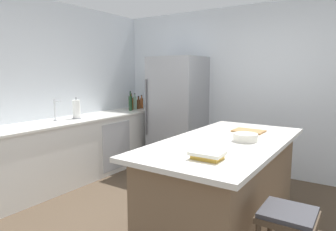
{
  "coord_description": "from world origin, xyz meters",
  "views": [
    {
      "loc": [
        1.44,
        -2.37,
        1.56
      ],
      "look_at": [
        -0.76,
        0.92,
        1.0
      ],
      "focal_mm": 31.78,
      "sensor_mm": 36.0,
      "label": 1
    }
  ],
  "objects_px": {
    "vinegar_bottle": "(142,103)",
    "wine_bottle": "(130,103)",
    "whiskey_bottle": "(131,103)",
    "cookbook_stack": "(207,155)",
    "sink_faucet": "(55,110)",
    "paper_towel_roll": "(77,109)",
    "refrigerator": "(177,112)",
    "mixing_bowl": "(245,137)",
    "gin_bottle": "(135,103)",
    "kitchen_island": "(225,186)",
    "syrup_bottle": "(139,104)",
    "bar_stool": "(287,227)",
    "cutting_board": "(249,131)"
  },
  "relations": [
    {
      "from": "paper_towel_roll",
      "to": "gin_bottle",
      "type": "distance_m",
      "value": 1.34
    },
    {
      "from": "refrigerator",
      "to": "syrup_bottle",
      "type": "bearing_deg",
      "value": 176.77
    },
    {
      "from": "syrup_bottle",
      "to": "vinegar_bottle",
      "type": "bearing_deg",
      "value": 95.97
    },
    {
      "from": "bar_stool",
      "to": "paper_towel_roll",
      "type": "distance_m",
      "value": 3.29
    },
    {
      "from": "syrup_bottle",
      "to": "refrigerator",
      "type": "bearing_deg",
      "value": -3.23
    },
    {
      "from": "paper_towel_roll",
      "to": "sink_faucet",
      "type": "bearing_deg",
      "value": -99.44
    },
    {
      "from": "kitchen_island",
      "to": "cookbook_stack",
      "type": "xyz_separation_m",
      "value": [
        0.13,
        -0.67,
        0.49
      ]
    },
    {
      "from": "bar_stool",
      "to": "whiskey_bottle",
      "type": "xyz_separation_m",
      "value": [
        -3.16,
        2.09,
        0.49
      ]
    },
    {
      "from": "whiskey_bottle",
      "to": "cookbook_stack",
      "type": "relative_size",
      "value": 1.2
    },
    {
      "from": "kitchen_island",
      "to": "cookbook_stack",
      "type": "distance_m",
      "value": 0.84
    },
    {
      "from": "syrup_bottle",
      "to": "gin_bottle",
      "type": "relative_size",
      "value": 0.82
    },
    {
      "from": "sink_faucet",
      "to": "paper_towel_roll",
      "type": "height_order",
      "value": "paper_towel_roll"
    },
    {
      "from": "wine_bottle",
      "to": "kitchen_island",
      "type": "bearing_deg",
      "value": -30.08
    },
    {
      "from": "bar_stool",
      "to": "syrup_bottle",
      "type": "relative_size",
      "value": 2.77
    },
    {
      "from": "bar_stool",
      "to": "cookbook_stack",
      "type": "height_order",
      "value": "cookbook_stack"
    },
    {
      "from": "paper_towel_roll",
      "to": "cookbook_stack",
      "type": "xyz_separation_m",
      "value": [
        2.56,
        -0.9,
        -0.07
      ]
    },
    {
      "from": "mixing_bowl",
      "to": "gin_bottle",
      "type": "bearing_deg",
      "value": 149.85
    },
    {
      "from": "wine_bottle",
      "to": "mixing_bowl",
      "type": "xyz_separation_m",
      "value": [
        2.55,
        -1.32,
        -0.07
      ]
    },
    {
      "from": "bar_stool",
      "to": "vinegar_bottle",
      "type": "height_order",
      "value": "vinegar_bottle"
    },
    {
      "from": "kitchen_island",
      "to": "paper_towel_roll",
      "type": "relative_size",
      "value": 6.67
    },
    {
      "from": "kitchen_island",
      "to": "whiskey_bottle",
      "type": "bearing_deg",
      "value": 148.97
    },
    {
      "from": "gin_bottle",
      "to": "whiskey_bottle",
      "type": "height_order",
      "value": "whiskey_bottle"
    },
    {
      "from": "cookbook_stack",
      "to": "vinegar_bottle",
      "type": "bearing_deg",
      "value": 136.6
    },
    {
      "from": "refrigerator",
      "to": "wine_bottle",
      "type": "relative_size",
      "value": 5.32
    },
    {
      "from": "vinegar_bottle",
      "to": "wine_bottle",
      "type": "bearing_deg",
      "value": -82.07
    },
    {
      "from": "bar_stool",
      "to": "vinegar_bottle",
      "type": "distance_m",
      "value": 3.97
    },
    {
      "from": "paper_towel_roll",
      "to": "refrigerator",
      "type": "bearing_deg",
      "value": 57.23
    },
    {
      "from": "mixing_bowl",
      "to": "cutting_board",
      "type": "distance_m",
      "value": 0.48
    },
    {
      "from": "refrigerator",
      "to": "sink_faucet",
      "type": "height_order",
      "value": "refrigerator"
    },
    {
      "from": "paper_towel_roll",
      "to": "syrup_bottle",
      "type": "xyz_separation_m",
      "value": [
        0.0,
        1.42,
        -0.04
      ]
    },
    {
      "from": "paper_towel_roll",
      "to": "mixing_bowl",
      "type": "distance_m",
      "value": 2.6
    },
    {
      "from": "sink_faucet",
      "to": "whiskey_bottle",
      "type": "bearing_deg",
      "value": 89.08
    },
    {
      "from": "vinegar_bottle",
      "to": "wine_bottle",
      "type": "height_order",
      "value": "wine_bottle"
    },
    {
      "from": "paper_towel_roll",
      "to": "whiskey_bottle",
      "type": "xyz_separation_m",
      "value": [
        -0.03,
        1.24,
        -0.02
      ]
    },
    {
      "from": "refrigerator",
      "to": "mixing_bowl",
      "type": "relative_size",
      "value": 8.04
    },
    {
      "from": "whiskey_bottle",
      "to": "cookbook_stack",
      "type": "bearing_deg",
      "value": -39.66
    },
    {
      "from": "gin_bottle",
      "to": "whiskey_bottle",
      "type": "xyz_separation_m",
      "value": [
        -0.01,
        -0.1,
        0.0
      ]
    },
    {
      "from": "wine_bottle",
      "to": "mixing_bowl",
      "type": "distance_m",
      "value": 2.88
    },
    {
      "from": "paper_towel_roll",
      "to": "vinegar_bottle",
      "type": "distance_m",
      "value": 1.53
    },
    {
      "from": "syrup_bottle",
      "to": "wine_bottle",
      "type": "relative_size",
      "value": 0.69
    },
    {
      "from": "refrigerator",
      "to": "bar_stool",
      "type": "bearing_deg",
      "value": -44.58
    },
    {
      "from": "sink_faucet",
      "to": "wine_bottle",
      "type": "bearing_deg",
      "value": 86.25
    },
    {
      "from": "cookbook_stack",
      "to": "mixing_bowl",
      "type": "distance_m",
      "value": 0.73
    },
    {
      "from": "whiskey_bottle",
      "to": "sink_faucet",
      "type": "bearing_deg",
      "value": -90.92
    },
    {
      "from": "sink_faucet",
      "to": "kitchen_island",
      "type": "bearing_deg",
      "value": 1.88
    },
    {
      "from": "vinegar_bottle",
      "to": "wine_bottle",
      "type": "relative_size",
      "value": 0.73
    },
    {
      "from": "bar_stool",
      "to": "sink_faucet",
      "type": "bearing_deg",
      "value": 170.63
    },
    {
      "from": "kitchen_island",
      "to": "mixing_bowl",
      "type": "height_order",
      "value": "mixing_bowl"
    },
    {
      "from": "vinegar_bottle",
      "to": "gin_bottle",
      "type": "distance_m",
      "value": 0.19
    },
    {
      "from": "cookbook_stack",
      "to": "gin_bottle",
      "type": "bearing_deg",
      "value": 138.95
    }
  ]
}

